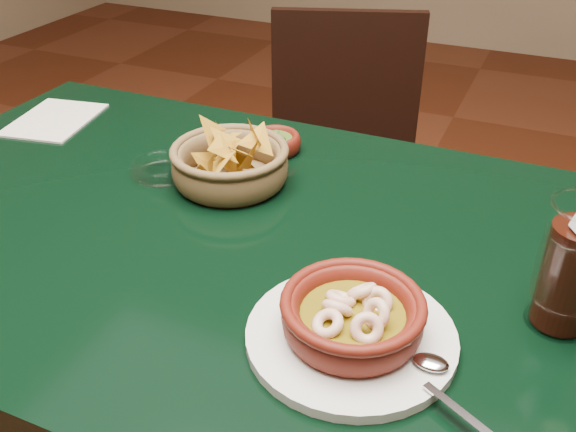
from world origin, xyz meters
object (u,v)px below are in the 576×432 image
at_px(dining_chair, 342,175).
at_px(chip_basket, 230,164).
at_px(shrimp_plate, 353,321).
at_px(dining_table, 213,275).
at_px(cola_drink, 572,268).

relative_size(dining_chair, chip_basket, 3.84).
bearing_deg(shrimp_plate, dining_table, 151.13).
relative_size(dining_table, chip_basket, 5.29).
xyz_separation_m(dining_table, dining_chair, (-0.02, 0.70, -0.17)).
relative_size(chip_basket, cola_drink, 1.20).
relative_size(shrimp_plate, cola_drink, 1.67).
bearing_deg(chip_basket, dining_table, -77.23).
height_order(shrimp_plate, cola_drink, cola_drink).
xyz_separation_m(dining_chair, shrimp_plate, (0.31, -0.86, 0.30)).
bearing_deg(dining_chair, cola_drink, -54.20).
height_order(shrimp_plate, chip_basket, chip_basket).
distance_m(dining_table, shrimp_plate, 0.35).
bearing_deg(shrimp_plate, cola_drink, 31.09).
height_order(dining_table, chip_basket, chip_basket).
relative_size(dining_chair, shrimp_plate, 2.75).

